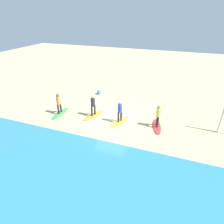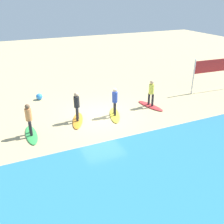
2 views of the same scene
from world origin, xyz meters
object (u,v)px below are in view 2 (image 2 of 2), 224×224
surfboard_yellow (115,115)px  surfer_orange (77,104)px  surfboard_orange (78,120)px  surfboard_green (31,135)px  beach_ball (39,97)px  surfboard_red (150,106)px  surfer_green (29,117)px  surfer_red (151,91)px  surfer_yellow (115,99)px

surfboard_yellow → surfer_orange: surfer_orange is taller
surfboard_yellow → surfboard_orange: (2.21, -0.21, 0.00)m
surfboard_orange → surfboard_green: 2.71m
surfboard_orange → beach_ball: beach_ball is taller
surfboard_red → surfer_orange: (4.87, 0.10, 0.99)m
surfboard_yellow → surfer_green: size_ratio=1.28×
surfboard_green → surfboard_red: bearing=96.4°
surfer_red → surfer_orange: (4.87, 0.10, 0.00)m
surfer_orange → surfboard_green: 2.89m
surfboard_orange → surfer_orange: 0.99m
surfer_red → surfer_orange: size_ratio=1.00×
surfer_yellow → surfboard_orange: surfer_yellow is taller
surfboard_red → surfer_green: (7.51, 0.70, 0.99)m
surfer_green → surfboard_yellow: bearing=-175.5°
surfer_red → surfer_green: 7.55m
surfer_yellow → surfer_orange: bearing=-5.5°
surfboard_red → surfboard_yellow: bearing=-96.6°
surfboard_red → surfboard_yellow: (2.66, 0.32, 0.00)m
surfboard_red → surfer_yellow: size_ratio=1.28×
surfboard_orange → beach_ball: 4.44m
surfer_orange → beach_ball: 4.51m
surfer_red → surfboard_orange: surfer_red is taller
surfboard_green → surfer_red: bearing=96.4°
surfer_red → surfer_orange: 4.87m
surfboard_red → surfboard_yellow: 2.67m
surfboard_yellow → surfboard_green: same height
surfboard_red → surfer_red: size_ratio=1.28×
surfer_orange → surfboard_green: bearing=12.7°
surfer_green → surfboard_green: bearing=90.0°
beach_ball → surfer_red: bearing=146.7°
surfboard_yellow → surfer_red: bearing=116.5°
surfboard_orange → surfer_green: bearing=-56.8°
surfer_red → beach_ball: size_ratio=3.79×
surfer_yellow → surfboard_orange: bearing=-5.5°
surfer_red → surfer_yellow: (2.66, 0.32, 0.00)m
surfboard_yellow → beach_ball: (3.60, -4.42, 0.17)m
surfer_red → surfer_orange: same height
surfer_red → surfboard_yellow: 2.85m
surfboard_yellow → surfer_yellow: bearing=-96.8°
surfboard_red → surfboard_green: same height
surfboard_red → surfer_yellow: bearing=-96.6°
surfer_red → surfboard_yellow: (2.66, 0.32, -0.99)m
surfboard_yellow → surfer_yellow: 0.99m
surfboard_yellow → surfer_yellow: (0.00, -0.00, 0.99)m
surfboard_orange → surfer_orange: (0.00, 0.00, 0.99)m
surfboard_green → beach_ball: size_ratio=4.85×
surfboard_red → surfboard_green: (7.51, 0.70, 0.00)m
surfer_red → surfer_green: size_ratio=1.00×
surfboard_orange → surfboard_red: bearing=111.7°
surfer_orange → surfboard_green: (2.65, 0.60, -0.99)m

